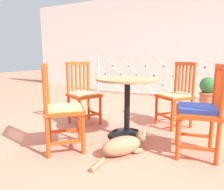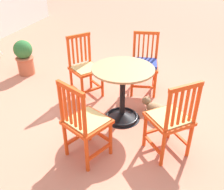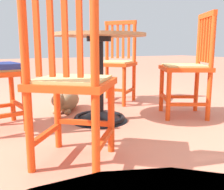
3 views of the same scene
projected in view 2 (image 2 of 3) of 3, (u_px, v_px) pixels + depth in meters
name	position (u px, v px, depth m)	size (l,w,h in m)	color
ground_plane	(125.00, 116.00, 3.36)	(24.00, 24.00, 0.00)	#C6755B
cafe_table	(122.00, 100.00, 3.17)	(0.76, 0.76, 0.73)	black
orange_chair_near_fence	(144.00, 65.00, 3.74)	(0.45, 0.45, 0.91)	#D64214
orange_chair_facing_out	(85.00, 69.00, 3.65)	(0.56, 0.56, 0.91)	#D64214
orange_chair_tucked_in	(85.00, 123.00, 2.50)	(0.54, 0.54, 0.91)	#D64214
orange_chair_at_corner	(171.00, 120.00, 2.54)	(0.56, 0.56, 0.91)	#D64214
tabby_cat	(158.00, 111.00, 3.29)	(0.42, 0.69, 0.23)	#8E704C
terracotta_planter	(24.00, 57.00, 4.34)	(0.32, 0.32, 0.62)	#B25B3D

